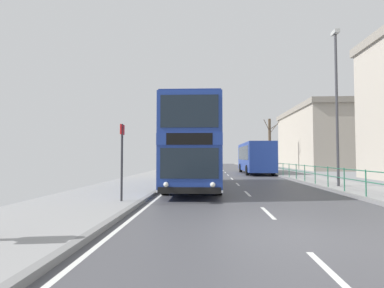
# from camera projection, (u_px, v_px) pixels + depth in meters

# --- Properties ---
(ground) EXTENTS (15.80, 140.00, 0.20)m
(ground) POSITION_uv_depth(u_px,v_px,m) (258.00, 233.00, 6.60)
(ground) COLOR #49494E
(double_decker_bus_main) EXTENTS (2.86, 11.03, 4.38)m
(double_decker_bus_main) POSITION_uv_depth(u_px,v_px,m) (194.00, 147.00, 16.75)
(double_decker_bus_main) COLOR navy
(double_decker_bus_main) RESTS_ON ground
(background_bus_far_lane) EXTENTS (2.67, 9.77, 3.13)m
(background_bus_far_lane) POSITION_uv_depth(u_px,v_px,m) (255.00, 157.00, 30.77)
(background_bus_far_lane) COLOR navy
(background_bus_far_lane) RESTS_ON ground
(pedestrian_railing_far_kerb) EXTENTS (0.05, 24.76, 1.07)m
(pedestrian_railing_far_kerb) POSITION_uv_depth(u_px,v_px,m) (300.00, 170.00, 20.42)
(pedestrian_railing_far_kerb) COLOR #236B4C
(pedestrian_railing_far_kerb) RESTS_ON ground
(bus_stop_sign_near) EXTENTS (0.08, 0.44, 2.77)m
(bus_stop_sign_near) POSITION_uv_depth(u_px,v_px,m) (122.00, 154.00, 10.74)
(bus_stop_sign_near) COLOR #2D2D33
(bus_stop_sign_near) RESTS_ON ground
(street_lamp_far_side) EXTENTS (0.28, 0.60, 8.61)m
(street_lamp_far_side) POSITION_uv_depth(u_px,v_px,m) (337.00, 96.00, 16.45)
(street_lamp_far_side) COLOR #38383D
(street_lamp_far_side) RESTS_ON ground
(bare_tree_far_00) EXTENTS (2.23, 1.55, 6.81)m
(bare_tree_far_00) POSITION_uv_depth(u_px,v_px,m) (270.00, 143.00, 40.75)
(bare_tree_far_00) COLOR #4C3D2D
(bare_tree_far_00) RESTS_ON ground
(background_building_00) EXTENTS (11.26, 18.58, 8.88)m
(background_building_00) POSITION_uv_depth(u_px,v_px,m) (329.00, 138.00, 43.99)
(background_building_00) COLOR #B2A899
(background_building_00) RESTS_ON ground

